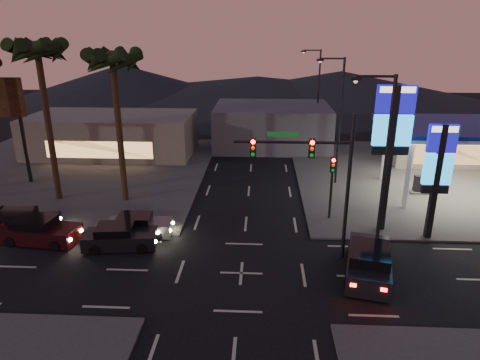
# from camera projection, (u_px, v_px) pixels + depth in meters

# --- Properties ---
(ground) EXTENTS (140.00, 140.00, 0.00)m
(ground) POSITION_uv_depth(u_px,v_px,m) (241.00, 273.00, 22.12)
(ground) COLOR black
(ground) RESTS_ON ground
(corner_lot_ne) EXTENTS (24.00, 24.00, 0.12)m
(corner_lot_ne) POSITION_uv_depth(u_px,v_px,m) (438.00, 177.00, 36.40)
(corner_lot_ne) COLOR #47443F
(corner_lot_ne) RESTS_ON ground
(corner_lot_nw) EXTENTS (24.00, 24.00, 0.12)m
(corner_lot_nw) POSITION_uv_depth(u_px,v_px,m) (70.00, 171.00, 37.96)
(corner_lot_nw) COLOR #47443F
(corner_lot_nw) RESTS_ON ground
(gas_station) EXTENTS (12.20, 8.20, 5.47)m
(gas_station) POSITION_uv_depth(u_px,v_px,m) (470.00, 130.00, 30.96)
(gas_station) COLOR silver
(gas_station) RESTS_ON ground
(convenience_store) EXTENTS (10.00, 6.00, 4.00)m
(convenience_store) POSITION_uv_depth(u_px,v_px,m) (442.00, 141.00, 40.37)
(convenience_store) COLOR #726B5B
(convenience_store) RESTS_ON ground
(pylon_sign_tall) EXTENTS (2.20, 0.35, 9.00)m
(pylon_sign_tall) POSITION_uv_depth(u_px,v_px,m) (392.00, 130.00, 24.77)
(pylon_sign_tall) COLOR black
(pylon_sign_tall) RESTS_ON ground
(pylon_sign_short) EXTENTS (1.60, 0.35, 7.00)m
(pylon_sign_short) POSITION_uv_depth(u_px,v_px,m) (438.00, 165.00, 24.28)
(pylon_sign_short) COLOR black
(pylon_sign_short) RESTS_ON ground
(traffic_signal_mast) EXTENTS (6.10, 0.39, 8.00)m
(traffic_signal_mast) POSITION_uv_depth(u_px,v_px,m) (316.00, 167.00, 22.08)
(traffic_signal_mast) COLOR black
(traffic_signal_mast) RESTS_ON ground
(pedestal_signal) EXTENTS (0.32, 0.39, 4.30)m
(pedestal_signal) POSITION_uv_depth(u_px,v_px,m) (332.00, 178.00, 27.46)
(pedestal_signal) COLOR black
(pedestal_signal) RESTS_ON ground
(streetlight_near) EXTENTS (2.14, 0.25, 10.00)m
(streetlight_near) POSITION_uv_depth(u_px,v_px,m) (381.00, 164.00, 20.84)
(streetlight_near) COLOR black
(streetlight_near) RESTS_ON ground
(streetlight_mid) EXTENTS (2.14, 0.25, 10.00)m
(streetlight_mid) POSITION_uv_depth(u_px,v_px,m) (338.00, 115.00, 33.09)
(streetlight_mid) COLOR black
(streetlight_mid) RESTS_ON ground
(streetlight_far) EXTENTS (2.14, 0.25, 10.00)m
(streetlight_far) POSITION_uv_depth(u_px,v_px,m) (317.00, 91.00, 46.28)
(streetlight_far) COLOR black
(streetlight_far) RESTS_ON ground
(palm_a) EXTENTS (4.41, 4.41, 10.86)m
(palm_a) POSITION_uv_depth(u_px,v_px,m) (113.00, 69.00, 28.39)
(palm_a) COLOR black
(palm_a) RESTS_ON ground
(palm_b) EXTENTS (4.41, 4.41, 11.46)m
(palm_b) POSITION_uv_depth(u_px,v_px,m) (39.00, 61.00, 28.46)
(palm_b) COLOR black
(palm_b) RESTS_ON ground
(building_far_west) EXTENTS (16.00, 8.00, 4.00)m
(building_far_west) POSITION_uv_depth(u_px,v_px,m) (113.00, 135.00, 42.87)
(building_far_west) COLOR #726B5B
(building_far_west) RESTS_ON ground
(building_far_mid) EXTENTS (12.00, 9.00, 4.40)m
(building_far_mid) POSITION_uv_depth(u_px,v_px,m) (272.00, 126.00, 45.80)
(building_far_mid) COLOR #4C4C51
(building_far_mid) RESTS_ON ground
(hill_left) EXTENTS (40.00, 40.00, 6.00)m
(hill_left) POSITION_uv_depth(u_px,v_px,m) (122.00, 81.00, 78.89)
(hill_left) COLOR black
(hill_left) RESTS_ON ground
(hill_right) EXTENTS (50.00, 50.00, 5.00)m
(hill_right) POSITION_uv_depth(u_px,v_px,m) (340.00, 85.00, 77.10)
(hill_right) COLOR black
(hill_right) RESTS_ON ground
(hill_center) EXTENTS (60.00, 60.00, 4.00)m
(hill_center) POSITION_uv_depth(u_px,v_px,m) (257.00, 88.00, 78.00)
(hill_center) COLOR black
(hill_center) RESTS_ON ground
(car_lane_a_front) EXTENTS (4.36, 2.17, 1.38)m
(car_lane_a_front) POSITION_uv_depth(u_px,v_px,m) (119.00, 237.00, 24.58)
(car_lane_a_front) COLOR black
(car_lane_a_front) RESTS_ON ground
(car_lane_a_mid) EXTENTS (4.74, 2.39, 1.49)m
(car_lane_a_mid) POSITION_uv_depth(u_px,v_px,m) (39.00, 231.00, 25.21)
(car_lane_a_mid) COLOR black
(car_lane_a_mid) RESTS_ON ground
(car_lane_b_front) EXTENTS (4.10, 1.86, 1.31)m
(car_lane_b_front) POSITION_uv_depth(u_px,v_px,m) (138.00, 226.00, 26.08)
(car_lane_b_front) COLOR #5E5F61
(car_lane_b_front) RESTS_ON ground
(car_lane_b_mid) EXTENTS (4.47, 2.24, 1.41)m
(car_lane_b_mid) POSITION_uv_depth(u_px,v_px,m) (21.00, 222.00, 26.46)
(car_lane_b_mid) COLOR black
(car_lane_b_mid) RESTS_ON ground
(suv_station) EXTENTS (3.17, 5.30, 1.66)m
(suv_station) POSITION_uv_depth(u_px,v_px,m) (369.00, 262.00, 21.70)
(suv_station) COLOR black
(suv_station) RESTS_ON ground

